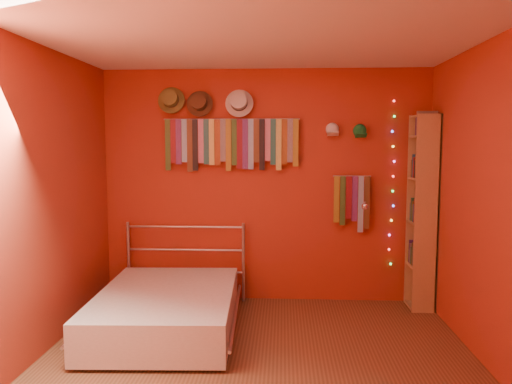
% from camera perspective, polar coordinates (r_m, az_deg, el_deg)
% --- Properties ---
extents(ground, '(3.50, 3.50, 0.00)m').
position_cam_1_polar(ground, '(4.01, 0.10, -19.66)').
color(ground, '#58341E').
rests_on(ground, ground).
extents(back_wall, '(3.50, 0.02, 2.50)m').
position_cam_1_polar(back_wall, '(5.40, 1.08, 0.69)').
color(back_wall, maroon).
rests_on(back_wall, ground).
extents(right_wall, '(0.02, 3.50, 2.50)m').
position_cam_1_polar(right_wall, '(3.97, 26.22, -1.66)').
color(right_wall, maroon).
rests_on(right_wall, ground).
extents(left_wall, '(0.02, 3.50, 2.50)m').
position_cam_1_polar(left_wall, '(4.14, -24.90, -1.34)').
color(left_wall, maroon).
rests_on(left_wall, ground).
extents(ceiling, '(3.50, 3.50, 0.02)m').
position_cam_1_polar(ceiling, '(3.71, 0.10, 17.85)').
color(ceiling, white).
rests_on(ceiling, back_wall).
extents(tie_rack, '(1.45, 0.03, 0.57)m').
position_cam_1_polar(tie_rack, '(5.34, -2.88, 5.76)').
color(tie_rack, '#AEAEB3').
rests_on(tie_rack, back_wall).
extents(small_tie_rack, '(0.40, 0.03, 0.61)m').
position_cam_1_polar(small_tie_rack, '(5.39, 10.94, -0.86)').
color(small_tie_rack, '#AEAEB3').
rests_on(small_tie_rack, back_wall).
extents(fedora_olive, '(0.29, 0.16, 0.28)m').
position_cam_1_polar(fedora_olive, '(5.43, -9.74, 10.42)').
color(fedora_olive, brown).
rests_on(fedora_olive, back_wall).
extents(fedora_brown, '(0.28, 0.15, 0.27)m').
position_cam_1_polar(fedora_brown, '(5.37, -6.51, 10.10)').
color(fedora_brown, '#472C19').
rests_on(fedora_brown, back_wall).
extents(fedora_white, '(0.30, 0.16, 0.29)m').
position_cam_1_polar(fedora_white, '(5.31, -1.96, 10.22)').
color(fedora_white, beige).
rests_on(fedora_white, back_wall).
extents(cap_white, '(0.16, 0.20, 0.16)m').
position_cam_1_polar(cap_white, '(5.35, 8.71, 7.08)').
color(cap_white, white).
rests_on(cap_white, back_wall).
extents(cap_green, '(0.16, 0.20, 0.16)m').
position_cam_1_polar(cap_green, '(5.38, 11.77, 6.84)').
color(cap_green, '#19742F').
rests_on(cap_green, back_wall).
extents(fairy_lights, '(0.06, 0.02, 1.76)m').
position_cam_1_polar(fairy_lights, '(5.47, 15.31, 0.92)').
color(fairy_lights, '#FF3333').
rests_on(fairy_lights, back_wall).
extents(reading_lamp, '(0.07, 0.30, 0.09)m').
position_cam_1_polar(reading_lamp, '(5.25, 12.28, -1.58)').
color(reading_lamp, '#AEAEB3').
rests_on(reading_lamp, back_wall).
extents(bookshelf, '(0.25, 0.34, 2.00)m').
position_cam_1_polar(bookshelf, '(5.40, 18.85, -2.09)').
color(bookshelf, '#A3834A').
rests_on(bookshelf, ground).
extents(bed, '(1.36, 1.80, 0.86)m').
position_cam_1_polar(bed, '(4.74, -10.16, -13.05)').
color(bed, '#AEAEB3').
rests_on(bed, ground).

